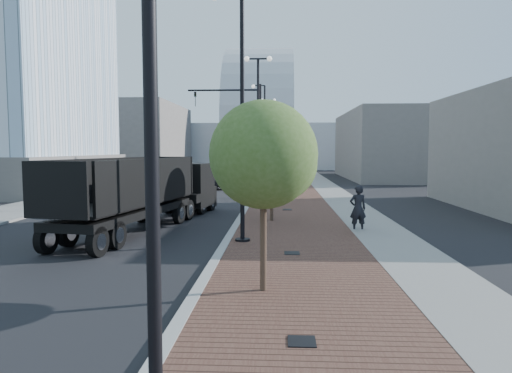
{
  "coord_description": "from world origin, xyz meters",
  "views": [
    {
      "loc": [
        2.01,
        -6.98,
        3.54
      ],
      "look_at": [
        1.0,
        12.0,
        2.0
      ],
      "focal_mm": 32.34,
      "sensor_mm": 36.0,
      "label": 1
    }
  ],
  "objects_px": {
    "dump_truck": "(164,194)",
    "pedestrian": "(358,209)",
    "dark_car_mid": "(189,182)",
    "white_sedan": "(167,195)"
  },
  "relations": [
    {
      "from": "dump_truck",
      "to": "pedestrian",
      "type": "distance_m",
      "value": 9.35
    },
    {
      "from": "pedestrian",
      "to": "white_sedan",
      "type": "bearing_deg",
      "value": -50.29
    },
    {
      "from": "white_sedan",
      "to": "dump_truck",
      "type": "bearing_deg",
      "value": -82.47
    },
    {
      "from": "dump_truck",
      "to": "dark_car_mid",
      "type": "xyz_separation_m",
      "value": [
        -2.19,
        17.21,
        -0.6
      ]
    },
    {
      "from": "dark_car_mid",
      "to": "dump_truck",
      "type": "bearing_deg",
      "value": -65.24
    },
    {
      "from": "white_sedan",
      "to": "dark_car_mid",
      "type": "height_order",
      "value": "dark_car_mid"
    },
    {
      "from": "dump_truck",
      "to": "pedestrian",
      "type": "xyz_separation_m",
      "value": [
        9.02,
        -2.46,
        -0.33
      ]
    },
    {
      "from": "dump_truck",
      "to": "white_sedan",
      "type": "bearing_deg",
      "value": 112.63
    },
    {
      "from": "dump_truck",
      "to": "white_sedan",
      "type": "relative_size",
      "value": 3.34
    },
    {
      "from": "dump_truck",
      "to": "white_sedan",
      "type": "distance_m",
      "value": 6.27
    }
  ]
}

